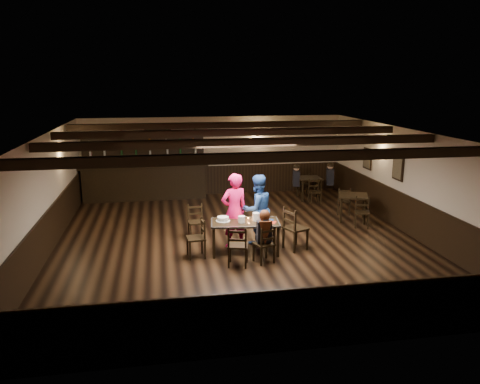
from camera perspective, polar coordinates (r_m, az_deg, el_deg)
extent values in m
plane|color=black|center=(11.83, -0.22, -5.89)|extent=(10.00, 10.00, 0.00)
cube|color=beige|center=(16.31, -3.18, 4.43)|extent=(9.00, 0.02, 2.70)
cube|color=beige|center=(6.80, 6.96, -9.00)|extent=(9.00, 0.02, 2.70)
cube|color=beige|center=(11.60, -22.71, -0.41)|extent=(0.02, 10.00, 2.70)
cube|color=beige|center=(12.97, 19.78, 1.24)|extent=(0.02, 10.00, 2.70)
cube|color=silver|center=(11.22, -0.23, 7.22)|extent=(9.00, 10.00, 0.02)
cube|color=black|center=(16.44, -3.13, 1.49)|extent=(9.00, 0.04, 1.00)
cube|color=black|center=(7.19, 6.69, -15.18)|extent=(9.00, 0.04, 1.00)
cube|color=black|center=(11.81, -22.19, -4.41)|extent=(0.04, 10.00, 1.00)
cube|color=black|center=(13.15, 19.37, -2.38)|extent=(0.04, 10.00, 1.00)
cube|color=black|center=(16.10, -9.96, 5.92)|extent=(0.90, 0.03, 1.00)
cube|color=black|center=(16.08, -9.96, 5.91)|extent=(0.80, 0.02, 0.90)
cube|color=black|center=(13.33, 18.71, 2.74)|extent=(0.03, 0.55, 0.65)
cube|color=#72664C|center=(13.32, 18.64, 2.74)|extent=(0.02, 0.45, 0.55)
cube|color=black|center=(15.01, 15.28, 3.94)|extent=(0.03, 0.55, 0.65)
cube|color=#72664C|center=(15.00, 15.21, 3.94)|extent=(0.02, 0.45, 0.55)
cube|color=black|center=(8.32, 3.25, 4.25)|extent=(8.90, 0.18, 0.18)
cube|color=black|center=(10.26, 0.71, 6.05)|extent=(8.90, 0.18, 0.18)
cube|color=black|center=(12.21, -1.02, 7.27)|extent=(8.90, 0.18, 0.18)
cube|color=black|center=(14.18, -2.29, 8.15)|extent=(8.90, 0.18, 0.18)
cube|color=black|center=(10.58, -3.20, -6.28)|extent=(0.07, 0.07, 0.71)
cube|color=black|center=(11.20, -3.22, -5.12)|extent=(0.07, 0.07, 0.71)
cube|color=black|center=(10.68, 4.64, -6.11)|extent=(0.07, 0.07, 0.71)
cube|color=black|center=(11.30, 4.17, -4.97)|extent=(0.07, 0.07, 0.71)
cube|color=black|center=(10.80, 0.62, -3.74)|extent=(1.65, 0.95, 0.04)
cube|color=#A5A8AD|center=(11.16, 0.48, -3.16)|extent=(1.56, 0.20, 0.04)
cube|color=#A5A8AD|center=(10.44, 0.76, -4.35)|extent=(1.56, 0.20, 0.04)
cube|color=#A5A8AD|center=(10.88, 4.67, -3.65)|extent=(0.12, 0.78, 0.04)
cube|color=#A5A8AD|center=(10.77, -3.48, -3.81)|extent=(0.12, 0.78, 0.04)
cube|color=black|center=(10.38, 0.84, -7.47)|extent=(0.04, 0.04, 0.43)
cube|color=black|center=(10.06, 0.70, -8.18)|extent=(0.04, 0.04, 0.43)
cube|color=black|center=(10.40, -1.18, -7.41)|extent=(0.04, 0.04, 0.43)
cube|color=black|center=(10.09, -1.38, -8.11)|extent=(0.04, 0.04, 0.43)
cube|color=black|center=(10.14, -0.26, -6.54)|extent=(0.51, 0.50, 0.04)
cube|color=black|center=(9.91, -0.35, -5.65)|extent=(0.42, 0.14, 0.45)
cube|color=black|center=(9.92, -0.35, -5.90)|extent=(0.36, 0.12, 0.05)
cube|color=black|center=(9.86, -0.35, -4.90)|extent=(0.36, 0.12, 0.05)
cube|color=black|center=(10.63, 3.24, -7.06)|extent=(0.04, 0.04, 0.40)
cube|color=black|center=(10.38, 4.20, -7.59)|extent=(0.04, 0.04, 0.40)
cube|color=black|center=(10.46, 1.67, -7.39)|extent=(0.04, 0.04, 0.40)
cube|color=black|center=(10.21, 2.61, -7.95)|extent=(0.04, 0.04, 0.40)
cube|color=black|center=(10.34, 2.95, -6.35)|extent=(0.50, 0.49, 0.04)
cube|color=black|center=(10.14, 3.45, -5.50)|extent=(0.38, 0.16, 0.42)
cube|color=black|center=(10.16, 3.44, -5.72)|extent=(0.33, 0.14, 0.05)
cube|color=black|center=(10.10, 3.46, -4.82)|extent=(0.33, 0.14, 0.05)
cube|color=black|center=(10.88, -6.43, -6.55)|extent=(0.04, 0.04, 0.43)
cube|color=black|center=(10.93, -4.67, -6.41)|extent=(0.04, 0.04, 0.43)
cube|color=black|center=(10.55, -6.11, -7.21)|extent=(0.04, 0.04, 0.43)
cube|color=black|center=(10.60, -4.29, -7.05)|extent=(0.04, 0.04, 0.43)
cube|color=black|center=(10.66, -5.40, -5.62)|extent=(0.44, 0.46, 0.04)
cube|color=black|center=(10.62, -4.53, -4.40)|extent=(0.08, 0.42, 0.45)
cube|color=black|center=(10.63, -4.52, -4.63)|extent=(0.06, 0.36, 0.05)
cube|color=black|center=(10.58, -4.54, -3.70)|extent=(0.06, 0.36, 0.05)
cube|color=black|center=(11.22, 8.19, -5.81)|extent=(0.05, 0.05, 0.49)
cube|color=black|center=(10.98, 6.65, -6.20)|extent=(0.05, 0.05, 0.49)
cube|color=black|center=(11.51, 6.85, -5.26)|extent=(0.05, 0.05, 0.49)
cube|color=black|center=(11.28, 5.32, -5.62)|extent=(0.05, 0.05, 0.49)
cube|color=black|center=(11.16, 6.79, -4.42)|extent=(0.61, 0.62, 0.05)
cube|color=black|center=(10.96, 6.04, -3.32)|extent=(0.23, 0.46, 0.51)
cube|color=black|center=(10.98, 6.04, -3.57)|extent=(0.19, 0.39, 0.06)
cube|color=black|center=(10.92, 6.06, -2.54)|extent=(0.19, 0.39, 0.06)
cube|color=black|center=(11.76, -6.02, -5.02)|extent=(0.04, 0.04, 0.41)
cube|color=black|center=(12.07, -6.26, -4.53)|extent=(0.04, 0.04, 0.41)
cube|color=black|center=(11.82, -4.35, -4.89)|extent=(0.04, 0.04, 0.41)
cube|color=black|center=(12.12, -4.64, -4.41)|extent=(0.04, 0.04, 0.41)
cube|color=black|center=(11.87, -5.34, -3.67)|extent=(0.44, 0.42, 0.04)
cube|color=black|center=(11.97, -5.50, -2.45)|extent=(0.41, 0.07, 0.43)
cube|color=black|center=(11.98, -5.49, -2.65)|extent=(0.35, 0.06, 0.05)
cube|color=black|center=(11.93, -5.51, -1.85)|extent=(0.35, 0.06, 0.05)
imported|color=#DE1A82|center=(11.13, -0.71, -2.28)|extent=(0.75, 0.59, 1.80)
imported|color=navy|center=(11.41, 2.11, -2.11)|extent=(1.01, 0.90, 1.72)
cube|color=black|center=(10.41, 2.82, -5.67)|extent=(0.30, 0.30, 0.12)
cube|color=black|center=(10.24, 2.97, -4.74)|extent=(0.32, 0.19, 0.45)
cylinder|color=black|center=(10.18, 2.98, -3.65)|extent=(0.09, 0.32, 0.32)
sphere|color=#D8A384|center=(10.14, 2.99, -2.90)|extent=(0.20, 0.20, 0.20)
sphere|color=#3A180D|center=(10.11, 3.03, -2.89)|extent=(0.24, 0.24, 0.24)
cone|color=#3A180D|center=(10.13, 3.12, -5.05)|extent=(0.19, 0.19, 0.56)
cylinder|color=white|center=(10.84, -2.09, -3.51)|extent=(0.33, 0.33, 0.01)
cylinder|color=white|center=(10.82, -2.09, -3.25)|extent=(0.27, 0.27, 0.09)
cylinder|color=silver|center=(10.83, -2.09, -3.36)|extent=(0.28, 0.28, 0.04)
cylinder|color=white|center=(10.70, 0.20, -3.34)|extent=(0.16, 0.16, 0.15)
cylinder|color=white|center=(10.85, 1.96, -3.02)|extent=(0.16, 0.16, 0.19)
cylinder|color=#A5A8AD|center=(10.93, 1.02, -3.33)|extent=(0.04, 0.04, 0.03)
sphere|color=orange|center=(10.92, 1.02, -3.18)|extent=(0.03, 0.03, 0.03)
cylinder|color=silver|center=(10.78, 2.80, -3.43)|extent=(0.03, 0.03, 0.08)
cylinder|color=#A5A8AD|center=(10.71, 3.05, -3.51)|extent=(0.04, 0.04, 0.09)
cylinder|color=silver|center=(10.87, 1.90, -3.17)|extent=(0.08, 0.08, 0.12)
cube|color=maroon|center=(10.77, 3.54, -3.67)|extent=(0.39, 0.33, 0.00)
cube|color=#0F234E|center=(10.92, 3.42, -3.43)|extent=(0.29, 0.23, 0.00)
cube|color=black|center=(16.02, -11.50, 1.09)|extent=(4.02, 0.60, 1.10)
cube|color=black|center=(15.90, -11.59, 3.11)|extent=(4.22, 0.70, 0.05)
cube|color=black|center=(16.17, -11.57, 3.20)|extent=(4.02, 0.10, 2.20)
cube|color=black|center=(16.03, -11.62, 4.01)|extent=(3.92, 0.22, 0.03)
cube|color=black|center=(15.98, -11.68, 5.25)|extent=(3.92, 0.22, 0.03)
cube|color=black|center=(15.93, -11.74, 6.49)|extent=(3.92, 0.22, 0.03)
cube|color=black|center=(13.63, 13.65, -0.44)|extent=(1.02, 1.02, 0.04)
cube|color=black|center=(13.41, 12.21, -2.25)|extent=(0.05, 0.05, 0.71)
cube|color=black|center=(14.03, 12.23, -1.54)|extent=(0.05, 0.05, 0.71)
cube|color=black|center=(13.43, 14.96, -2.38)|extent=(0.05, 0.05, 0.71)
cube|color=black|center=(14.05, 14.86, -1.67)|extent=(0.05, 0.05, 0.71)
cube|color=black|center=(15.78, 8.44, 1.70)|extent=(0.77, 0.77, 0.04)
cube|color=black|center=(15.49, 7.63, 0.08)|extent=(0.05, 0.05, 0.71)
cube|color=black|center=(16.06, 7.03, 0.59)|extent=(0.05, 0.05, 0.71)
cube|color=black|center=(15.67, 9.80, 0.15)|extent=(0.05, 0.05, 0.71)
cube|color=black|center=(16.24, 9.13, 0.66)|extent=(0.05, 0.05, 0.71)
cube|color=black|center=(15.73, 6.86, 1.69)|extent=(0.29, 0.39, 0.51)
sphere|color=#D8A384|center=(15.66, 6.90, 2.92)|extent=(0.20, 0.20, 0.20)
sphere|color=black|center=(15.66, 6.90, 3.02)|extent=(0.21, 0.21, 0.21)
cube|color=black|center=(16.07, 10.91, 1.84)|extent=(0.31, 0.41, 0.53)
sphere|color=#D8A384|center=(16.00, 10.96, 3.09)|extent=(0.20, 0.20, 0.20)
sphere|color=black|center=(16.00, 10.97, 3.20)|extent=(0.21, 0.21, 0.21)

